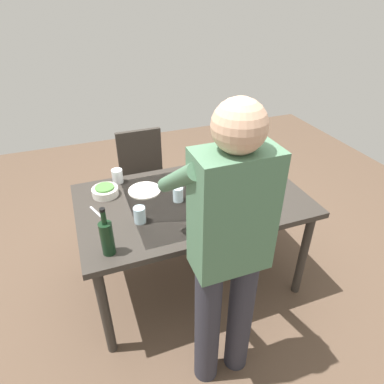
# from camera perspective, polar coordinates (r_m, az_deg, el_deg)

# --- Properties ---
(ground_plane) EXTENTS (6.00, 6.00, 0.00)m
(ground_plane) POSITION_cam_1_polar(r_m,az_deg,el_deg) (2.81, 0.00, -14.19)
(ground_plane) COLOR brown
(dining_table) EXTENTS (1.55, 0.94, 0.77)m
(dining_table) POSITION_cam_1_polar(r_m,az_deg,el_deg) (2.36, 0.00, -2.57)
(dining_table) COLOR #332D28
(dining_table) RESTS_ON ground_plane
(chair_near) EXTENTS (0.40, 0.40, 0.91)m
(chair_near) POSITION_cam_1_polar(r_m,az_deg,el_deg) (3.11, -8.15, 2.93)
(chair_near) COLOR black
(chair_near) RESTS_ON ground_plane
(person_server) EXTENTS (0.42, 0.61, 1.69)m
(person_server) POSITION_cam_1_polar(r_m,az_deg,el_deg) (1.63, 6.09, -9.29)
(person_server) COLOR #2D2D38
(person_server) RESTS_ON ground_plane
(wine_bottle) EXTENTS (0.07, 0.07, 0.30)m
(wine_bottle) POSITION_cam_1_polar(r_m,az_deg,el_deg) (1.87, -14.19, -7.39)
(wine_bottle) COLOR black
(wine_bottle) RESTS_ON dining_table
(wine_glass_left) EXTENTS (0.07, 0.07, 0.15)m
(wine_glass_left) POSITION_cam_1_polar(r_m,az_deg,el_deg) (2.29, 1.84, 1.63)
(wine_glass_left) COLOR white
(wine_glass_left) RESTS_ON dining_table
(water_cup_near_left) EXTENTS (0.07, 0.07, 0.10)m
(water_cup_near_left) POSITION_cam_1_polar(r_m,az_deg,el_deg) (2.26, -2.38, -0.39)
(water_cup_near_left) COLOR silver
(water_cup_near_left) RESTS_ON dining_table
(water_cup_near_right) EXTENTS (0.07, 0.07, 0.10)m
(water_cup_near_right) POSITION_cam_1_polar(r_m,az_deg,el_deg) (2.09, -8.84, -3.84)
(water_cup_near_right) COLOR silver
(water_cup_near_right) RESTS_ON dining_table
(water_cup_far_left) EXTENTS (0.08, 0.08, 0.10)m
(water_cup_far_left) POSITION_cam_1_polar(r_m,az_deg,el_deg) (2.53, -12.49, 2.65)
(water_cup_far_left) COLOR silver
(water_cup_far_left) RESTS_ON dining_table
(water_cup_far_right) EXTENTS (0.07, 0.07, 0.09)m
(water_cup_far_right) POSITION_cam_1_polar(r_m,az_deg,el_deg) (2.41, 2.82, 1.69)
(water_cup_far_right) COLOR silver
(water_cup_far_right) RESTS_ON dining_table
(serving_bowl_pasta) EXTENTS (0.30, 0.30, 0.07)m
(serving_bowl_pasta) POSITION_cam_1_polar(r_m,az_deg,el_deg) (2.10, 4.16, -3.96)
(serving_bowl_pasta) COLOR white
(serving_bowl_pasta) RESTS_ON dining_table
(side_bowl_salad) EXTENTS (0.18, 0.18, 0.07)m
(side_bowl_salad) POSITION_cam_1_polar(r_m,az_deg,el_deg) (2.41, -14.48, 0.19)
(side_bowl_salad) COLOR white
(side_bowl_salad) RESTS_ON dining_table
(dinner_plate_near) EXTENTS (0.23, 0.23, 0.01)m
(dinner_plate_near) POSITION_cam_1_polar(r_m,az_deg,el_deg) (2.41, -8.01, 0.27)
(dinner_plate_near) COLOR white
(dinner_plate_near) RESTS_ON dining_table
(table_knife) EXTENTS (0.08, 0.19, 0.00)m
(table_knife) POSITION_cam_1_polar(r_m,az_deg,el_deg) (2.25, -15.64, -3.53)
(table_knife) COLOR silver
(table_knife) RESTS_ON dining_table
(table_fork) EXTENTS (0.02, 0.18, 0.00)m
(table_fork) POSITION_cam_1_polar(r_m,az_deg,el_deg) (2.50, 12.14, 1.07)
(table_fork) COLOR silver
(table_fork) RESTS_ON dining_table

